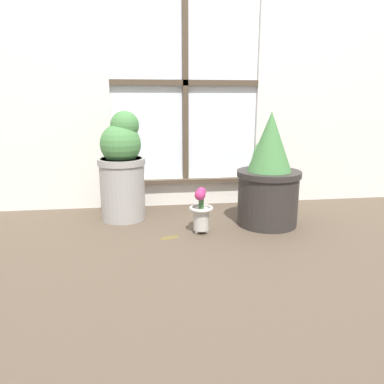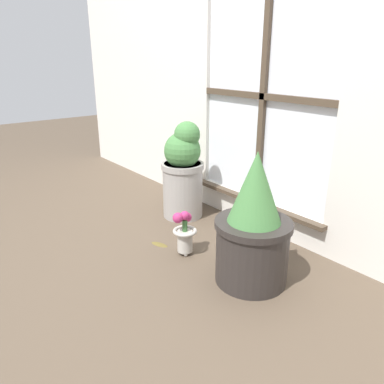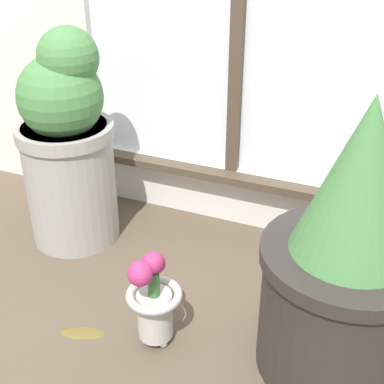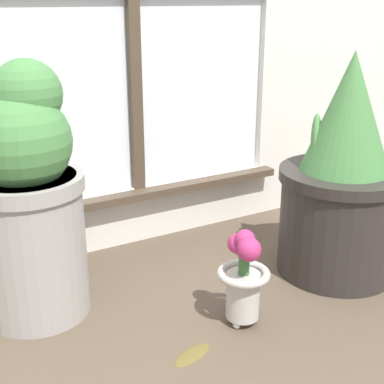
% 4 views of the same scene
% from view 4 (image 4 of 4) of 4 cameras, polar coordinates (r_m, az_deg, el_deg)
% --- Properties ---
extents(ground_plane, '(10.00, 10.00, 0.00)m').
position_cam_4_polar(ground_plane, '(1.32, 7.15, -15.61)').
color(ground_plane, brown).
extents(potted_plant_left, '(0.28, 0.28, 0.64)m').
position_cam_4_polar(potted_plant_left, '(1.35, -17.01, -0.70)').
color(potted_plant_left, '#9E9993').
rests_on(potted_plant_left, ground_plane).
extents(potted_plant_right, '(0.36, 0.36, 0.64)m').
position_cam_4_polar(potted_plant_right, '(1.57, 15.73, 0.90)').
color(potted_plant_right, '#2D2826').
rests_on(potted_plant_right, ground_plane).
extents(flower_vase, '(0.13, 0.13, 0.25)m').
position_cam_4_polar(flower_vase, '(1.31, 5.51, -9.06)').
color(flower_vase, '#BCB7AD').
rests_on(flower_vase, ground_plane).
extents(fallen_leaf, '(0.12, 0.08, 0.01)m').
position_cam_4_polar(fallen_leaf, '(1.27, 0.03, -16.84)').
color(fallen_leaf, brown).
rests_on(fallen_leaf, ground_plane).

